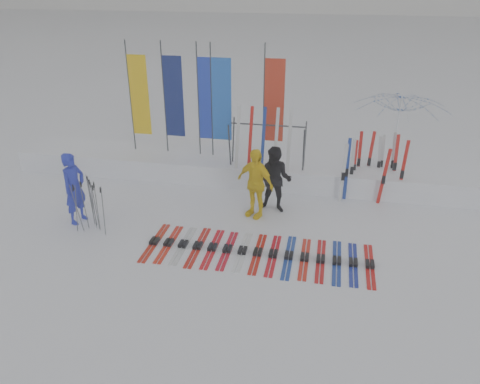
% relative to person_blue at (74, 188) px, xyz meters
% --- Properties ---
extents(ground, '(120.00, 120.00, 0.00)m').
position_rel_person_blue_xyz_m(ground, '(3.72, -1.29, -0.88)').
color(ground, white).
rests_on(ground, ground).
extents(snow_bank, '(14.00, 1.60, 0.60)m').
position_rel_person_blue_xyz_m(snow_bank, '(3.72, 3.31, -0.58)').
color(snow_bank, white).
rests_on(snow_bank, ground).
extents(person_blue, '(0.56, 0.72, 1.75)m').
position_rel_person_blue_xyz_m(person_blue, '(0.00, 0.00, 0.00)').
color(person_blue, '#1D29AE').
rests_on(person_blue, ground).
extents(person_black, '(0.88, 0.72, 1.69)m').
position_rel_person_blue_xyz_m(person_black, '(4.58, 1.48, -0.03)').
color(person_black, black).
rests_on(person_black, ground).
extents(person_yellow, '(1.11, 0.85, 1.75)m').
position_rel_person_blue_xyz_m(person_yellow, '(4.13, 1.12, -0.00)').
color(person_yellow, yellow).
rests_on(person_yellow, ground).
extents(tent_canopy, '(2.98, 3.03, 2.43)m').
position_rel_person_blue_xyz_m(tent_canopy, '(7.72, 4.64, 0.34)').
color(tent_canopy, white).
rests_on(tent_canopy, ground).
extents(ski_row, '(4.86, 1.69, 0.07)m').
position_rel_person_blue_xyz_m(ski_row, '(4.50, -0.60, -0.84)').
color(ski_row, '#B01C0E').
rests_on(ski_row, ground).
extents(pole_cluster, '(0.76, 0.56, 1.25)m').
position_rel_person_blue_xyz_m(pole_cluster, '(0.50, -0.28, -0.27)').
color(pole_cluster, '#595B60').
rests_on(pole_cluster, ground).
extents(feather_flags, '(4.47, 0.20, 3.20)m').
position_rel_person_blue_xyz_m(feather_flags, '(2.18, 3.52, 1.37)').
color(feather_flags, '#383A3F').
rests_on(feather_flags, ground).
extents(ski_rack, '(2.04, 0.80, 1.23)m').
position_rel_person_blue_xyz_m(ski_rack, '(4.16, 2.91, 0.51)').
color(ski_rack, '#383A3F').
rests_on(ski_rack, ground).
extents(upright_skis, '(1.58, 1.20, 1.69)m').
position_rel_person_blue_xyz_m(upright_skis, '(6.98, 3.02, -0.08)').
color(upright_skis, navy).
rests_on(upright_skis, ground).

